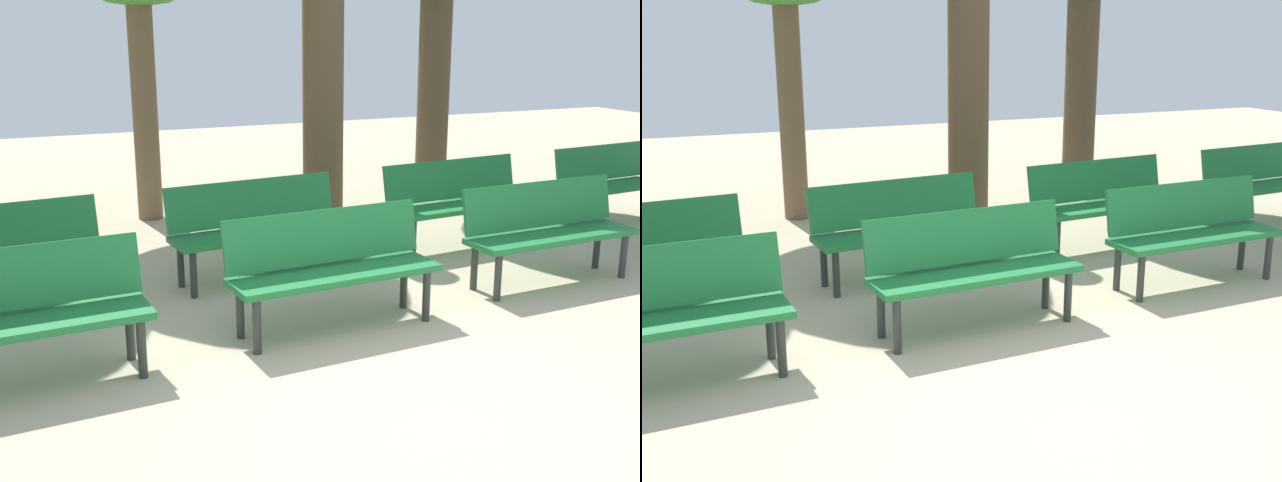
# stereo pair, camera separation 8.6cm
# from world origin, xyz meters

# --- Properties ---
(ground_plane) EXTENTS (26.21, 26.21, 0.00)m
(ground_plane) POSITION_xyz_m (0.00, 0.00, 0.00)
(ground_plane) COLOR #BCAD8E
(bench_r0_c1) EXTENTS (1.62, 0.56, 0.87)m
(bench_r0_c1) POSITION_xyz_m (-2.29, 1.41, 0.50)
(bench_r0_c1) COLOR #1E7238
(bench_r0_c1) RESTS_ON ground_plane
(bench_r0_c2) EXTENTS (1.62, 0.56, 0.87)m
(bench_r0_c2) POSITION_xyz_m (-0.09, 1.54, 0.50)
(bench_r0_c2) COLOR #1E7238
(bench_r0_c2) RESTS_ON ground_plane
(bench_r0_c3) EXTENTS (1.62, 0.54, 0.87)m
(bench_r0_c3) POSITION_xyz_m (2.08, 1.76, 0.50)
(bench_r0_c3) COLOR #1E7238
(bench_r0_c3) RESTS_ON ground_plane
(bench_r1_c2) EXTENTS (1.64, 0.62, 0.87)m
(bench_r1_c2) POSITION_xyz_m (-0.20, 2.87, 0.50)
(bench_r1_c2) COLOR #1E7238
(bench_r1_c2) RESTS_ON ground_plane
(bench_r1_c3) EXTENTS (1.63, 0.61, 0.87)m
(bench_r1_c3) POSITION_xyz_m (2.00, 3.04, 0.50)
(bench_r1_c3) COLOR #1E7238
(bench_r1_c3) RESTS_ON ground_plane
(bench_r1_c4) EXTENTS (1.63, 0.61, 0.87)m
(bench_r1_c4) POSITION_xyz_m (4.24, 3.20, 0.50)
(bench_r1_c4) COLOR #1E7238
(bench_r1_c4) RESTS_ON ground_plane
(tree_3) EXTENTS (0.44, 0.44, 2.61)m
(tree_3) POSITION_xyz_m (1.02, 4.19, 1.30)
(tree_3) COLOR brown
(tree_3) RESTS_ON ground_plane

